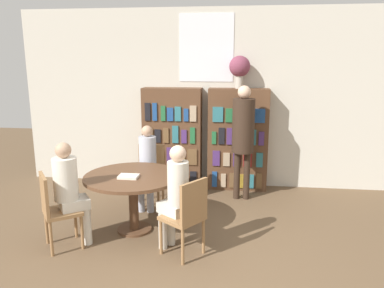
{
  "coord_description": "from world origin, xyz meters",
  "views": [
    {
      "loc": [
        0.55,
        -3.09,
        2.17
      ],
      "look_at": [
        -0.06,
        1.79,
        1.05
      ],
      "focal_mm": 35.0,
      "sensor_mm": 36.0,
      "label": 1
    }
  ],
  "objects_px": {
    "chair_far_side": "(187,214)",
    "seated_reader_left": "(147,163)",
    "flower_vase": "(240,68)",
    "seated_reader_right": "(175,193)",
    "chair_left_side": "(150,171)",
    "seated_reader_back": "(70,187)",
    "reading_table": "(133,184)",
    "chair_near_camera": "(55,207)",
    "librarian_standing": "(243,130)",
    "bookshelf_left": "(172,138)",
    "bookshelf_right": "(238,140)"
  },
  "relations": [
    {
      "from": "flower_vase",
      "to": "seated_reader_right",
      "type": "bearing_deg",
      "value": -106.69
    },
    {
      "from": "seated_reader_left",
      "to": "librarian_standing",
      "type": "distance_m",
      "value": 1.55
    },
    {
      "from": "chair_near_camera",
      "to": "chair_left_side",
      "type": "relative_size",
      "value": 1.0
    },
    {
      "from": "flower_vase",
      "to": "chair_near_camera",
      "type": "height_order",
      "value": "flower_vase"
    },
    {
      "from": "chair_left_side",
      "to": "librarian_standing",
      "type": "height_order",
      "value": "librarian_standing"
    },
    {
      "from": "reading_table",
      "to": "chair_far_side",
      "type": "distance_m",
      "value": 0.95
    },
    {
      "from": "flower_vase",
      "to": "seated_reader_back",
      "type": "height_order",
      "value": "flower_vase"
    },
    {
      "from": "reading_table",
      "to": "chair_left_side",
      "type": "distance_m",
      "value": 0.95
    },
    {
      "from": "reading_table",
      "to": "chair_left_side",
      "type": "relative_size",
      "value": 1.35
    },
    {
      "from": "reading_table",
      "to": "bookshelf_right",
      "type": "bearing_deg",
      "value": 54.51
    },
    {
      "from": "reading_table",
      "to": "librarian_standing",
      "type": "distance_m",
      "value": 1.97
    },
    {
      "from": "reading_table",
      "to": "seated_reader_right",
      "type": "distance_m",
      "value": 0.77
    },
    {
      "from": "chair_near_camera",
      "to": "librarian_standing",
      "type": "relative_size",
      "value": 0.51
    },
    {
      "from": "chair_left_side",
      "to": "seated_reader_left",
      "type": "xyz_separation_m",
      "value": [
        0.0,
        -0.18,
        0.19
      ]
    },
    {
      "from": "seated_reader_left",
      "to": "seated_reader_right",
      "type": "relative_size",
      "value": 0.98
    },
    {
      "from": "flower_vase",
      "to": "librarian_standing",
      "type": "xyz_separation_m",
      "value": [
        0.08,
        -0.51,
        -0.93
      ]
    },
    {
      "from": "flower_vase",
      "to": "bookshelf_right",
      "type": "bearing_deg",
      "value": -84.34
    },
    {
      "from": "chair_far_side",
      "to": "seated_reader_right",
      "type": "relative_size",
      "value": 0.72
    },
    {
      "from": "chair_near_camera",
      "to": "chair_left_side",
      "type": "height_order",
      "value": "same"
    },
    {
      "from": "seated_reader_right",
      "to": "chair_left_side",
      "type": "bearing_deg",
      "value": 59.85
    },
    {
      "from": "bookshelf_left",
      "to": "seated_reader_right",
      "type": "height_order",
      "value": "bookshelf_left"
    },
    {
      "from": "bookshelf_right",
      "to": "seated_reader_left",
      "type": "height_order",
      "value": "bookshelf_right"
    },
    {
      "from": "chair_left_side",
      "to": "chair_far_side",
      "type": "height_order",
      "value": "same"
    },
    {
      "from": "seated_reader_right",
      "to": "flower_vase",
      "type": "bearing_deg",
      "value": 19.24
    },
    {
      "from": "chair_left_side",
      "to": "seated_reader_back",
      "type": "distance_m",
      "value": 1.54
    },
    {
      "from": "reading_table",
      "to": "seated_reader_right",
      "type": "relative_size",
      "value": 0.97
    },
    {
      "from": "bookshelf_left",
      "to": "chair_left_side",
      "type": "relative_size",
      "value": 1.88
    },
    {
      "from": "reading_table",
      "to": "chair_near_camera",
      "type": "distance_m",
      "value": 0.95
    },
    {
      "from": "bookshelf_right",
      "to": "seated_reader_left",
      "type": "relative_size",
      "value": 1.37
    },
    {
      "from": "bookshelf_left",
      "to": "chair_left_side",
      "type": "distance_m",
      "value": 0.96
    },
    {
      "from": "reading_table",
      "to": "chair_far_side",
      "type": "bearing_deg",
      "value": -35.93
    },
    {
      "from": "chair_far_side",
      "to": "seated_reader_left",
      "type": "relative_size",
      "value": 0.73
    },
    {
      "from": "bookshelf_left",
      "to": "librarian_standing",
      "type": "xyz_separation_m",
      "value": [
        1.19,
        -0.5,
        0.26
      ]
    },
    {
      "from": "bookshelf_left",
      "to": "flower_vase",
      "type": "height_order",
      "value": "flower_vase"
    },
    {
      "from": "chair_near_camera",
      "to": "seated_reader_back",
      "type": "bearing_deg",
      "value": 90.0
    },
    {
      "from": "bookshelf_right",
      "to": "librarian_standing",
      "type": "xyz_separation_m",
      "value": [
        0.08,
        -0.5,
        0.26
      ]
    },
    {
      "from": "reading_table",
      "to": "seated_reader_left",
      "type": "relative_size",
      "value": 0.98
    },
    {
      "from": "bookshelf_left",
      "to": "bookshelf_right",
      "type": "height_order",
      "value": "same"
    },
    {
      "from": "seated_reader_right",
      "to": "chair_far_side",
      "type": "bearing_deg",
      "value": -90.0
    },
    {
      "from": "bookshelf_right",
      "to": "chair_far_side",
      "type": "distance_m",
      "value": 2.46
    },
    {
      "from": "chair_far_side",
      "to": "seated_reader_right",
      "type": "distance_m",
      "value": 0.27
    },
    {
      "from": "seated_reader_left",
      "to": "librarian_standing",
      "type": "bearing_deg",
      "value": -158.07
    },
    {
      "from": "seated_reader_left",
      "to": "seated_reader_back",
      "type": "height_order",
      "value": "seated_reader_back"
    },
    {
      "from": "chair_far_side",
      "to": "chair_left_side",
      "type": "bearing_deg",
      "value": 63.0
    },
    {
      "from": "chair_far_side",
      "to": "chair_near_camera",
      "type": "bearing_deg",
      "value": 126.0
    },
    {
      "from": "reading_table",
      "to": "seated_reader_back",
      "type": "bearing_deg",
      "value": -143.93
    },
    {
      "from": "bookshelf_right",
      "to": "reading_table",
      "type": "distance_m",
      "value": 2.25
    },
    {
      "from": "bookshelf_right",
      "to": "chair_left_side",
      "type": "relative_size",
      "value": 1.88
    },
    {
      "from": "bookshelf_left",
      "to": "librarian_standing",
      "type": "bearing_deg",
      "value": -22.84
    },
    {
      "from": "bookshelf_right",
      "to": "chair_near_camera",
      "type": "distance_m",
      "value": 3.17
    }
  ]
}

